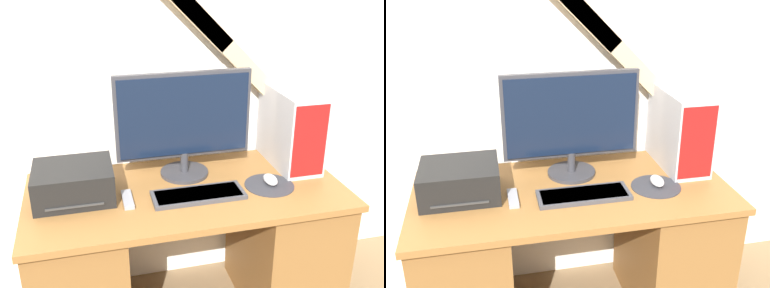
{
  "view_description": "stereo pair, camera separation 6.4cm",
  "coord_description": "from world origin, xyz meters",
  "views": [
    {
      "loc": [
        -0.41,
        -1.38,
        1.68
      ],
      "look_at": [
        0.02,
        0.33,
        0.94
      ],
      "focal_mm": 42.0,
      "sensor_mm": 36.0,
      "label": 1
    },
    {
      "loc": [
        -0.35,
        -1.4,
        1.68
      ],
      "look_at": [
        0.02,
        0.33,
        0.94
      ],
      "focal_mm": 42.0,
      "sensor_mm": 36.0,
      "label": 2
    }
  ],
  "objects": [
    {
      "name": "monitor",
      "position": [
        0.02,
        0.48,
        0.99
      ],
      "size": [
        0.63,
        0.23,
        0.49
      ],
      "color": "#333338",
      "rests_on": "desk"
    },
    {
      "name": "mouse",
      "position": [
        0.38,
        0.28,
        0.75
      ],
      "size": [
        0.06,
        0.1,
        0.04
      ],
      "color": "silver",
      "rests_on": "mousepad"
    },
    {
      "name": "wall_back",
      "position": [
        0.0,
        0.72,
        1.35
      ],
      "size": [
        6.4,
        0.13,
        2.7
      ],
      "color": "white",
      "rests_on": "ground_plane"
    },
    {
      "name": "computer_tower",
      "position": [
        0.56,
        0.48,
        0.91
      ],
      "size": [
        0.18,
        0.4,
        0.38
      ],
      "color": "#B2B2B7",
      "rests_on": "desk"
    },
    {
      "name": "desk",
      "position": [
        0.0,
        0.33,
        0.37
      ],
      "size": [
        1.4,
        0.66,
        0.72
      ],
      "color": "brown",
      "rests_on": "ground_plane"
    },
    {
      "name": "remote_control",
      "position": [
        -0.27,
        0.29,
        0.73
      ],
      "size": [
        0.04,
        0.15,
        0.02
      ],
      "color": "gray",
      "rests_on": "desk"
    },
    {
      "name": "printer",
      "position": [
        -0.48,
        0.38,
        0.79
      ],
      "size": [
        0.33,
        0.28,
        0.14
      ],
      "color": "black",
      "rests_on": "desk"
    },
    {
      "name": "mousepad",
      "position": [
        0.37,
        0.27,
        0.72
      ],
      "size": [
        0.22,
        0.22,
        0.0
      ],
      "color": "#2D2D33",
      "rests_on": "desk"
    },
    {
      "name": "keyboard",
      "position": [
        0.03,
        0.25,
        0.73
      ],
      "size": [
        0.4,
        0.15,
        0.02
      ],
      "color": "#3D3D42",
      "rests_on": "desk"
    }
  ]
}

